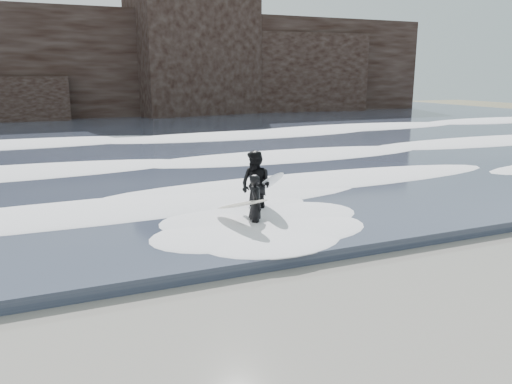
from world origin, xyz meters
TOP-DOWN VIEW (x-y plane):
  - ground at (0.00, 0.00)m, footprint 120.00×120.00m
  - sea at (0.00, 29.00)m, footprint 90.00×52.00m
  - headland at (0.00, 46.00)m, footprint 70.00×9.00m
  - foam_near at (0.00, 9.00)m, footprint 60.00×3.20m
  - foam_mid at (0.00, 16.00)m, footprint 60.00×4.00m
  - foam_far at (0.00, 25.00)m, footprint 60.00×4.80m
  - surfer_left at (-0.29, 5.62)m, footprint 1.23×2.04m
  - surfer_right at (0.31, 6.77)m, footprint 1.25×1.70m

SIDE VIEW (x-z plane):
  - ground at x=0.00m, z-range 0.00..0.00m
  - sea at x=0.00m, z-range 0.00..0.30m
  - foam_near at x=0.00m, z-range 0.30..0.50m
  - foam_mid at x=0.00m, z-range 0.30..0.54m
  - foam_far at x=0.00m, z-range 0.30..0.60m
  - surfer_left at x=-0.29m, z-range 0.01..1.63m
  - surfer_right at x=0.31m, z-range 0.00..2.05m
  - headland at x=0.00m, z-range 0.00..10.00m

